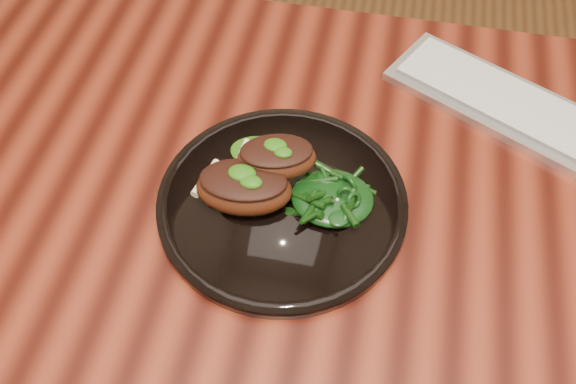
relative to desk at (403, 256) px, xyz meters
The scene contains 7 objects.
desk is the anchor object (origin of this frame).
plate 0.19m from the desk, behind, with size 0.31×0.31×0.02m.
lamb_chop_front 0.24m from the desk, behind, with size 0.13×0.09×0.05m.
lamb_chop_back 0.23m from the desk, behind, with size 0.11×0.09×0.04m.
herb_smear 0.23m from the desk, 164.51° to the left, with size 0.09×0.06×0.01m, color #154907.
greens_heap 0.16m from the desk, behind, with size 0.10×0.10×0.04m.
keyboard 0.27m from the desk, 56.78° to the left, with size 0.40×0.29×0.02m.
Camera 1 is at (-0.06, -0.47, 1.40)m, focal length 40.00 mm.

